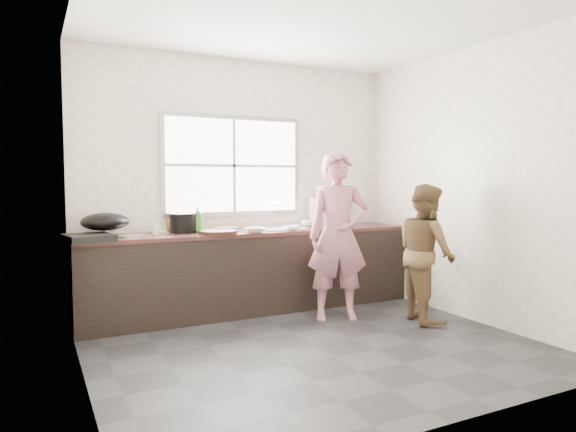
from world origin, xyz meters
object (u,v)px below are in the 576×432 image
bottle_green (198,219)px  glass_jar (155,230)px  burner (89,237)px  pot_lid_right (128,236)px  bottle_brown_tall (178,222)px  bottle_brown_short (173,224)px  cutting_board (218,232)px  person_side (426,252)px  woman (338,241)px  pot_lid_left (134,235)px  dish_rack (326,212)px  black_pot (184,223)px  wok (105,222)px  bowl_mince (255,230)px  bowl_crabs (311,224)px  plate_food (161,232)px  bowl_held (292,227)px

bottle_green → glass_jar: size_ratio=2.85×
burner → pot_lid_right: 0.42m
bottle_brown_tall → burner: bottle_brown_tall is taller
bottle_brown_short → cutting_board: bearing=-46.3°
cutting_board → person_side: bearing=-27.1°
woman → pot_lid_left: size_ratio=6.95×
woman → bottle_brown_tall: (-1.38, 0.90, 0.18)m
bottle_brown_tall → dish_rack: (1.72, -0.10, 0.07)m
woman → cutting_board: (-1.08, 0.50, 0.10)m
black_pot → wok: size_ratio=0.62×
person_side → wok: bearing=83.2°
black_pot → pot_lid_left: black_pot is taller
bowl_mince → bottle_green: bottle_green is taller
person_side → dish_rack: size_ratio=3.08×
person_side → bowl_crabs: (-0.63, 1.21, 0.21)m
woman → cutting_board: woman is taller
cutting_board → pot_lid_right: size_ratio=1.68×
bowl_mince → plate_food: bowl_mince is taller
bowl_mince → glass_jar: 0.98m
bowl_held → bottle_brown_tall: size_ratio=1.08×
bottle_green → burner: size_ratio=0.70×
cutting_board → bottle_brown_short: bottle_brown_short is taller
cutting_board → dish_rack: size_ratio=0.84×
person_side → pot_lid_right: bearing=82.6°
cutting_board → bottle_brown_short: bearing=133.7°
bowl_mince → plate_food: size_ratio=0.93×
bottle_brown_short → pot_lid_left: bearing=-157.4°
woman → bottle_brown_tall: bearing=166.9°
person_side → pot_lid_right: 2.90m
black_pot → bottle_brown_short: black_pot is taller
bowl_crabs → bottle_green: bearing=-179.3°
person_side → bottle_brown_short: bearing=74.4°
woman → wok: 2.25m
woman → bottle_green: 1.44m
bottle_brown_short → bowl_crabs: bearing=-3.8°
bowl_crabs → pot_lid_left: 1.99m
bowl_held → pot_lid_left: size_ratio=0.93×
woman → plate_food: bearing=169.3°
bowl_crabs → bottle_brown_short: 1.56m
glass_jar → pot_lid_right: (-0.27, -0.06, -0.04)m
person_side → bottle_brown_short: (-2.19, 1.31, 0.27)m
person_side → bottle_green: bearing=74.1°
bowl_held → bottle_brown_tall: bottle_brown_tall is taller
black_pot → glass_jar: bearing=-166.6°
black_pot → pot_lid_right: 0.60m
burner → pot_lid_right: burner is taller
bowl_held → woman: bearing=-61.2°
woman → bottle_brown_short: bearing=168.6°
glass_jar → wok: wok is taller
woman → bowl_held: bearing=138.8°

